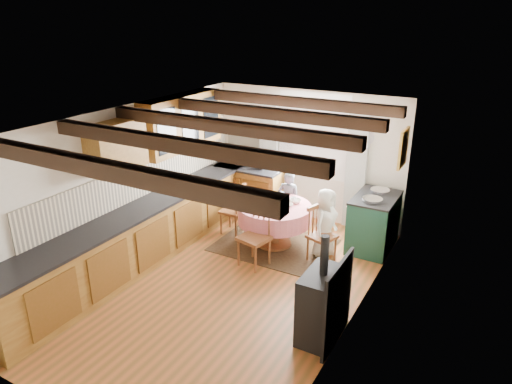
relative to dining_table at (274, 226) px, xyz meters
The scene contains 41 objects.
floor 1.43m from the dining_table, 91.18° to the right, with size 3.60×5.50×0.00m, color #AC5829.
ceiling 2.46m from the dining_table, 91.18° to the right, with size 3.60×5.50×0.00m, color white.
wall_back 1.61m from the dining_table, 91.18° to the left, with size 3.60×0.00×2.40m, color silver.
wall_front 4.21m from the dining_table, 90.39° to the right, with size 3.60×0.00×2.40m, color silver.
wall_left 2.44m from the dining_table, 143.00° to the right, with size 0.00×5.50×2.40m, color silver.
wall_right 2.40m from the dining_table, 37.87° to the right, with size 0.00×5.50×2.40m, color silver.
beam_a 3.90m from the dining_table, 90.48° to the right, with size 3.60×0.16×0.16m, color black.
beam_b 3.07m from the dining_table, 90.68° to the right, with size 3.60×0.16×0.16m, color black.
beam_c 2.39m from the dining_table, 91.18° to the right, with size 3.60×0.16×0.16m, color black.
beam_d 1.98m from the dining_table, 94.28° to the right, with size 3.60×0.16×0.16m, color black.
beam_e 2.04m from the dining_table, 92.60° to the left, with size 3.60×0.16×0.16m, color black.
splash_left 2.27m from the dining_table, 149.20° to the right, with size 0.02×4.50×0.55m, color beige.
splash_back 1.89m from the dining_table, 127.25° to the left, with size 1.40×0.02×0.55m, color beige.
base_cabinet_left 2.06m from the dining_table, 137.96° to the right, with size 0.60×5.30×0.88m, color olive.
base_cabinet_back 1.52m from the dining_table, 135.16° to the left, with size 1.30×0.60×0.88m, color olive.
worktop_left 2.11m from the dining_table, 137.59° to the right, with size 0.64×5.30×0.04m, color black.
worktop_back 1.60m from the dining_table, 135.70° to the left, with size 1.30×0.64×0.04m, color black.
wall_cabinet_glass 2.30m from the dining_table, behind, with size 0.34×1.80×0.90m, color olive.
wall_cabinet_solid 2.82m from the dining_table, 134.66° to the right, with size 0.34×0.90×0.70m, color olive.
window_frame 1.84m from the dining_table, 86.97° to the left, with size 1.34×0.03×1.54m, color white.
window_pane 1.84m from the dining_table, 86.99° to the left, with size 1.20×0.01×1.40m, color white.
curtain_left 1.66m from the dining_table, 121.46° to the left, with size 0.35×0.10×2.10m, color #B1B1B1.
curtain_right 1.74m from the dining_table, 54.07° to the left, with size 0.35×0.10×2.10m, color #B1B1B1.
curtain_rod 2.24m from the dining_table, 86.77° to the left, with size 0.03×0.03×2.00m, color black.
wall_picture 2.38m from the dining_table, 27.90° to the left, with size 0.04×0.50×0.60m, color gold.
wall_plate 2.15m from the dining_table, 52.72° to the left, with size 0.30×0.30×0.02m, color silver.
rug 0.36m from the dining_table, ahead, with size 1.85×1.44×0.01m, color #48361F.
dining_table is the anchor object (origin of this frame).
chair_near 0.74m from the dining_table, 88.37° to the right, with size 0.43×0.45×1.00m, color brown, non-canonical shape.
chair_left 0.88m from the dining_table, behind, with size 0.39×0.41×0.90m, color brown, non-canonical shape.
chair_right 0.88m from the dining_table, ahead, with size 0.39×0.41×0.91m, color brown, non-canonical shape.
aga_range 1.62m from the dining_table, 27.06° to the left, with size 0.65×1.00×0.92m, color #184434, non-canonical shape.
cast_iron_stove 2.42m from the dining_table, 49.81° to the right, with size 0.40×0.67×1.35m, color black, non-canonical shape.
child_far 0.69m from the dining_table, 95.24° to the left, with size 0.40×0.26×1.10m, color #555C65.
child_right 0.87m from the dining_table, ahead, with size 0.55×0.36×1.13m, color white.
bowl_a 0.43m from the dining_table, 19.79° to the left, with size 0.20×0.20×0.05m, color silver.
bowl_b 0.53m from the dining_table, 48.93° to the left, with size 0.19×0.19×0.06m, color silver.
cup 0.54m from the dining_table, 51.81° to the left, with size 0.10×0.10×0.09m, color silver.
canister_tall 1.84m from the dining_table, 141.06° to the left, with size 0.15×0.15×0.25m, color #262628.
canister_wide 1.58m from the dining_table, 129.77° to the left, with size 0.18×0.18×0.20m, color #262628.
canister_slim 1.45m from the dining_table, 128.00° to the left, with size 0.10×0.10×0.27m, color #262628.
Camera 1 is at (3.16, -4.89, 3.66)m, focal length 32.82 mm.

